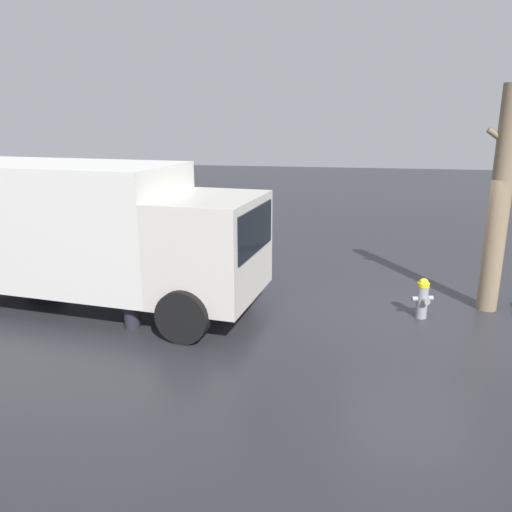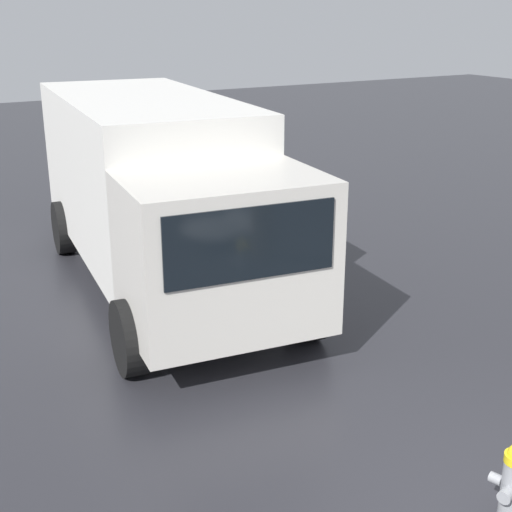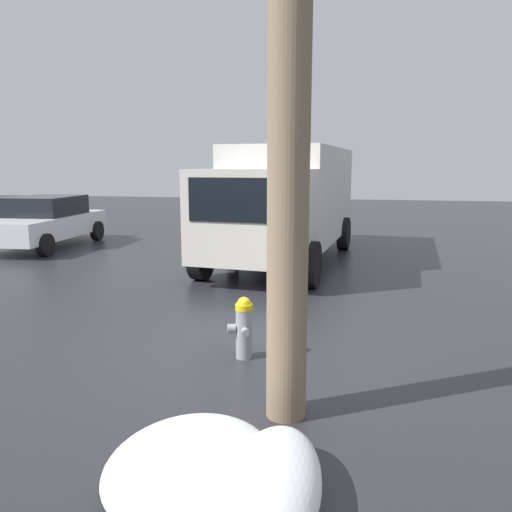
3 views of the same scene
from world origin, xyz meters
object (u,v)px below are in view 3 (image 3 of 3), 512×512
(delivery_truck, at_px, (287,198))
(pedestrian, at_px, (232,225))
(fire_hydrant, at_px, (244,327))
(parked_car, at_px, (44,221))
(tree_trunk, at_px, (288,191))

(delivery_truck, xyz_separation_m, pedestrian, (-1.46, 1.03, -0.52))
(fire_hydrant, height_order, parked_car, parked_car)
(tree_trunk, bearing_deg, delivery_truck, 7.73)
(fire_hydrant, distance_m, delivery_truck, 6.64)
(delivery_truck, height_order, pedestrian, delivery_truck)
(fire_hydrant, height_order, tree_trunk, tree_trunk)
(fire_hydrant, bearing_deg, parked_car, -62.56)
(parked_car, bearing_deg, tree_trunk, 130.93)
(pedestrian, height_order, parked_car, pedestrian)
(fire_hydrant, relative_size, delivery_truck, 0.11)
(delivery_truck, distance_m, parked_car, 7.23)
(tree_trunk, xyz_separation_m, parked_car, (8.52, 8.22, -1.35))
(fire_hydrant, height_order, pedestrian, pedestrian)
(parked_car, bearing_deg, pedestrian, 157.70)
(delivery_truck, height_order, parked_car, delivery_truck)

